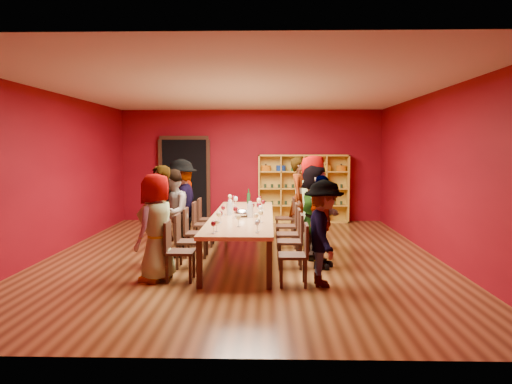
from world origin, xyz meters
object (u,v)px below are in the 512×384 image
person_left_1 (160,217)px  person_left_4 (185,202)px  chair_person_left_3 (200,222)px  person_right_2 (314,212)px  chair_person_right_0 (299,251)px  chair_person_right_1 (295,238)px  wine_bottle (249,198)px  chair_person_right_3 (291,223)px  person_left_2 (172,213)px  person_right_0 (324,233)px  person_left_0 (156,227)px  chair_person_right_4 (288,215)px  chair_person_left_1 (184,238)px  person_left_3 (182,203)px  chair_person_right_2 (293,231)px  chair_person_left_4 (205,216)px  person_right_4 (300,198)px  person_right_1 (321,222)px  chair_person_left_2 (192,230)px  shelving_unit (303,185)px  chair_person_left_0 (175,248)px  person_right_3 (313,202)px  tasting_table (242,218)px  spittoon_bowl (242,213)px

person_left_1 → person_left_4: (-0.03, 2.60, -0.03)m
chair_person_left_3 → person_right_2: 2.48m
chair_person_right_0 → chair_person_right_1: 1.06m
person_left_4 → wine_bottle: person_left_4 is taller
chair_person_right_3 → chair_person_right_0: bearing=-90.0°
person_left_2 → chair_person_right_1: bearing=68.7°
person_right_0 → chair_person_right_3: size_ratio=1.71×
person_left_0 → chair_person_right_4: size_ratio=1.79×
chair_person_left_1 → chair_person_right_4: 3.37m
person_left_0 → chair_person_right_3: bearing=161.8°
person_left_3 → chair_person_right_2: person_left_3 is taller
chair_person_right_1 → chair_person_right_0: bearing=-90.0°
chair_person_left_4 → person_right_2: (2.20, -1.85, 0.34)m
person_right_4 → person_right_1: bearing=-157.8°
chair_person_left_1 → chair_person_left_2: size_ratio=1.00×
person_right_4 → person_left_2: bearing=148.3°
chair_person_right_2 → person_right_2: person_right_2 is taller
person_left_2 → wine_bottle: size_ratio=4.89×
shelving_unit → chair_person_left_0: bearing=-110.8°
person_left_3 → person_right_1: size_ratio=1.15×
chair_person_left_0 → chair_person_right_1: (1.82, 0.85, 0.00)m
chair_person_left_1 → chair_person_left_3: same height
person_left_3 → person_right_2: (2.57, -1.10, -0.04)m
chair_person_left_1 → wine_bottle: size_ratio=2.73×
chair_person_right_4 → chair_person_left_3: bearing=-151.6°
shelving_unit → person_left_4: bearing=-135.9°
chair_person_right_1 → chair_person_right_4: size_ratio=1.00×
shelving_unit → chair_person_right_4: bearing=-101.4°
person_right_4 → person_left_1: bearing=157.6°
wine_bottle → chair_person_right_2: bearing=-67.7°
chair_person_left_3 → chair_person_right_4: size_ratio=1.00×
chair_person_left_3 → person_right_3: bearing=-4.0°
person_left_4 → person_right_3: bearing=77.5°
chair_person_left_2 → person_right_1: (2.24, -0.77, 0.27)m
tasting_table → person_right_4: 2.23m
chair_person_left_0 → spittoon_bowl: spittoon_bowl is taller
person_left_3 → person_right_4: person_right_4 is taller
person_right_2 → person_right_3: person_right_3 is taller
person_left_2 → wine_bottle: bearing=146.1°
person_left_0 → person_left_1: bearing=-149.5°
person_left_3 → chair_person_left_1: bearing=17.8°
chair_person_left_1 → person_left_4: person_left_4 is taller
chair_person_left_0 → person_right_2: size_ratio=0.53×
person_right_2 → chair_person_right_2: bearing=82.0°
person_left_0 → person_right_0: 2.46m
person_left_2 → person_left_3: person_left_3 is taller
chair_person_left_4 → spittoon_bowl: size_ratio=3.20×
person_left_4 → person_right_3: 2.84m
person_right_1 → chair_person_right_0: bearing=-179.8°
shelving_unit → person_right_4: size_ratio=1.35×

